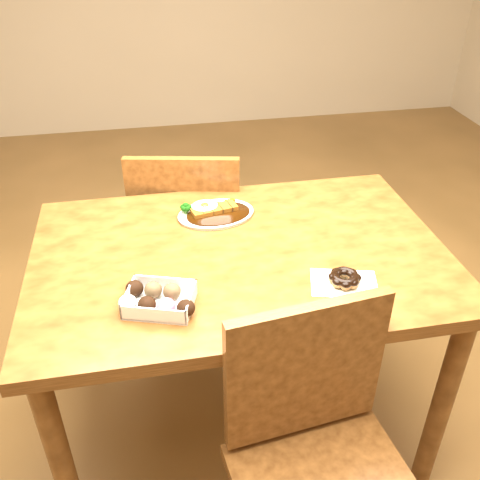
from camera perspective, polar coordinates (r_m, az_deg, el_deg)
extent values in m
plane|color=brown|center=(2.07, 0.01, -18.57)|extent=(6.00, 6.00, 0.00)
cube|color=#48260E|center=(1.57, 0.01, -1.79)|extent=(1.20, 0.80, 0.04)
cylinder|color=#48260E|center=(1.60, -18.37, -22.06)|extent=(0.06, 0.06, 0.71)
cylinder|color=#48260E|center=(1.75, 20.67, -16.25)|extent=(0.06, 0.06, 0.71)
cylinder|color=#48260E|center=(2.07, -16.80, -6.53)|extent=(0.06, 0.06, 0.71)
cylinder|color=#48260E|center=(2.19, 12.36, -3.27)|extent=(0.06, 0.06, 0.71)
cube|color=#48260E|center=(2.22, -5.15, 0.35)|extent=(0.50, 0.50, 0.04)
cylinder|color=#48260E|center=(2.47, -0.62, -1.93)|extent=(0.04, 0.04, 0.41)
cylinder|color=#48260E|center=(2.50, -8.42, -1.84)|extent=(0.04, 0.04, 0.41)
cylinder|color=#48260E|center=(2.20, -0.83, -7.01)|extent=(0.04, 0.04, 0.41)
cylinder|color=#48260E|center=(2.24, -9.62, -6.84)|extent=(0.04, 0.04, 0.41)
cube|color=#48260E|center=(1.93, -6.00, 3.28)|extent=(0.40, 0.11, 0.40)
cylinder|color=#48260E|center=(1.73, 11.78, -23.28)|extent=(0.04, 0.04, 0.41)
cube|color=#48260E|center=(1.32, 7.00, -13.68)|extent=(0.40, 0.08, 0.40)
ellipsoid|color=white|center=(1.72, -2.58, 2.76)|extent=(0.27, 0.21, 0.01)
ellipsoid|color=black|center=(1.71, -2.32, 2.80)|extent=(0.23, 0.17, 0.01)
cube|color=#6B380C|center=(1.72, -2.77, 3.25)|extent=(0.16, 0.08, 0.02)
ellipsoid|color=white|center=(1.72, -3.78, 3.68)|extent=(0.09, 0.08, 0.01)
ellipsoid|color=#FFB214|center=(1.72, -3.78, 3.70)|extent=(0.03, 0.03, 0.02)
cube|color=white|center=(1.36, -8.56, -6.26)|extent=(0.20, 0.17, 0.04)
ellipsoid|color=beige|center=(1.36, -11.90, -6.59)|extent=(0.05, 0.05, 0.04)
ellipsoid|color=black|center=(1.34, -9.90, -6.81)|extent=(0.05, 0.05, 0.04)
ellipsoid|color=pink|center=(1.33, -7.87, -7.02)|extent=(0.05, 0.05, 0.04)
ellipsoid|color=black|center=(1.32, -5.79, -7.22)|extent=(0.05, 0.05, 0.04)
ellipsoid|color=black|center=(1.40, -11.19, -5.08)|extent=(0.05, 0.05, 0.04)
ellipsoid|color=black|center=(1.38, -9.25, -5.27)|extent=(0.05, 0.05, 0.04)
ellipsoid|color=black|center=(1.37, -7.28, -5.46)|extent=(0.05, 0.05, 0.04)
cube|color=silver|center=(1.45, 11.03, -4.57)|extent=(0.20, 0.16, 0.00)
torus|color=olive|center=(1.45, 11.10, -4.09)|extent=(0.10, 0.10, 0.03)
torus|color=black|center=(1.44, 11.13, -3.85)|extent=(0.09, 0.09, 0.02)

